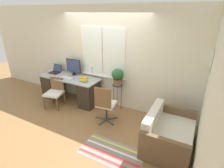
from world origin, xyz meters
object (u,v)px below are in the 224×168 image
Objects in this scene: laptop at (55,71)px; plant_stand at (117,88)px; monitor at (73,66)px; potted_plant at (118,76)px; office_chair_swivel at (105,104)px; desk_lamp at (92,71)px; keyboard at (66,78)px; book_stack at (84,79)px; mouse at (74,79)px; desk_chair_wooden at (55,92)px; couch_loveseat at (167,135)px.

laptop reaches higher than plant_stand.
monitor is 1.46m from potted_plant.
potted_plant is at bearing 116.57° from plant_stand.
laptop reaches higher than office_chair_swivel.
monitor reaches higher than desk_lamp.
desk_lamp is 0.43× the size of office_chair_swivel.
monitor is 1.72m from office_chair_swivel.
desk_lamp is 0.57× the size of plant_stand.
book_stack is at bearing 1.50° from keyboard.
monitor is 8.36× the size of mouse.
desk_chair_wooden is at bearing -135.34° from mouse.
desk_chair_wooden is (0.49, -0.58, -0.36)m from laptop.
laptop is 2.11m from potted_plant.
desk_lamp is 0.73m from potted_plant.
plant_stand is at bearing -63.43° from potted_plant.
office_chair_swivel is (2.13, -0.59, -0.30)m from laptop.
monitor reaches higher than couch_loveseat.
mouse reaches higher than couch_loveseat.
monitor reaches higher than book_stack.
book_stack is at bearing -129.80° from desk_lamp.
office_chair_swivel is at bearing -25.34° from monitor.
monitor is 0.45m from mouse.
laptop is 0.65× the size of monitor.
book_stack is at bearing -160.88° from potted_plant.
desk_chair_wooden reaches higher than couch_loveseat.
laptop is at bearing 78.58° from couch_loveseat.
couch_loveseat is (3.02, -0.53, -0.50)m from keyboard.
office_chair_swivel is 1.53m from couch_loveseat.
monitor is 0.41× the size of couch_loveseat.
couch_loveseat is 2.86× the size of potted_plant.
potted_plant is (1.22, 0.29, 0.20)m from mouse.
potted_plant is (0.72, 0.11, -0.06)m from desk_lamp.
book_stack is 0.29× the size of plant_stand.
couch_loveseat is (2.40, -0.54, -0.55)m from book_stack.
desk_chair_wooden is at bearing -156.93° from potted_plant.
desk_lamp is 1.21m from desk_chair_wooden.
couch_loveseat is at bearing -9.90° from keyboard.
monitor is at bearing 9.67° from laptop.
desk_lamp reaches higher than mouse.
mouse is at bearing 78.66° from couch_loveseat.
desk_lamp is at bearing 14.67° from keyboard.
desk_chair_wooden is at bearing -49.85° from laptop.
laptop is at bearing 168.35° from mouse.
book_stack is 2.52m from couch_loveseat.
keyboard is 0.90× the size of potted_plant.
desk_lamp is 0.82m from plant_stand.
laptop is 0.69m from monitor.
desk_chair_wooden is at bearing -152.59° from book_stack.
monitor is 0.52× the size of office_chair_swivel.
monitor is at bearing 171.40° from desk_lamp.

